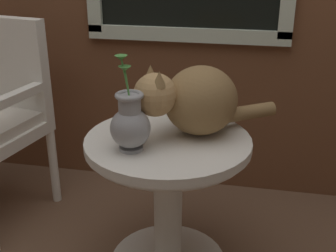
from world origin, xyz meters
name	(u,v)px	position (x,y,z in m)	size (l,w,h in m)	color
wicker_side_table	(168,181)	(0.18, 0.09, 0.41)	(0.63, 0.63, 0.60)	silver
cat	(195,100)	(0.27, 0.16, 0.73)	(0.52, 0.39, 0.28)	olive
pewter_vase_with_ivy	(130,123)	(0.07, -0.03, 0.70)	(0.14, 0.14, 0.34)	#99999E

